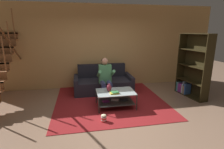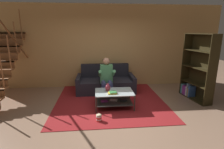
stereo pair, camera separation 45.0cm
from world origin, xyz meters
name	(u,v)px [view 2 (the right image)]	position (x,y,z in m)	size (l,w,h in m)	color
ground	(112,115)	(0.00, 0.00, 0.00)	(16.80, 16.80, 0.00)	#93715A
back_partition	(106,47)	(0.00, 2.46, 1.45)	(8.40, 0.12, 2.90)	tan
couch	(106,83)	(-0.05, 1.81, 0.28)	(1.92, 0.95, 0.88)	#23222B
person_seated_center	(107,76)	(-0.05, 1.25, 0.66)	(0.50, 0.58, 1.21)	#3B3F6A
coffee_table	(114,97)	(0.10, 0.49, 0.29)	(1.00, 0.70, 0.44)	#B1C4C6
area_rug	(110,99)	(0.03, 1.02, 0.01)	(3.10, 3.27, 0.01)	maroon
vase	(108,88)	(-0.06, 0.54, 0.53)	(0.14, 0.14, 0.20)	maroon
book_stack	(113,93)	(0.05, 0.34, 0.46)	(0.23, 0.19, 0.05)	gold
bookshelf	(197,72)	(2.63, 0.89, 0.81)	(0.46, 1.13, 1.93)	black
popcorn_tub	(99,118)	(-0.33, -0.26, 0.09)	(0.12, 0.12, 0.18)	red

